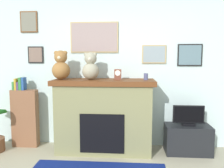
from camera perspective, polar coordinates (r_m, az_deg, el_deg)
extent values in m
cube|color=silver|center=(4.15, 1.21, 2.71)|extent=(5.20, 0.12, 2.60)
cube|color=tan|center=(4.13, -4.39, 11.39)|extent=(0.84, 0.02, 0.53)
cube|color=gray|center=(4.12, -4.42, 11.40)|extent=(0.80, 0.00, 0.49)
cube|color=tan|center=(4.09, 10.32, 7.23)|extent=(0.41, 0.02, 0.32)
cube|color=#83949C|center=(4.08, 10.34, 7.23)|extent=(0.37, 0.00, 0.28)
cube|color=black|center=(4.40, -18.29, 6.84)|extent=(0.28, 0.02, 0.30)
cube|color=#755E52|center=(4.39, -18.34, 6.84)|extent=(0.24, 0.00, 0.26)
cube|color=black|center=(4.19, 18.63, 6.77)|extent=(0.41, 0.02, 0.37)
cube|color=slate|center=(4.18, 18.66, 6.77)|extent=(0.37, 0.00, 0.33)
cube|color=brown|center=(4.48, -19.81, 14.19)|extent=(0.31, 0.02, 0.37)
cube|color=slate|center=(4.47, -19.86, 14.21)|extent=(0.27, 0.00, 0.33)
cube|color=#7E7E53|center=(3.94, -1.99, -8.33)|extent=(1.55, 0.59, 1.13)
cube|color=brown|center=(3.83, -2.03, 0.50)|extent=(1.67, 0.65, 0.08)
cube|color=black|center=(3.70, -2.50, -12.13)|extent=(0.70, 0.02, 0.62)
cube|color=brown|center=(4.42, -20.61, -7.89)|extent=(0.45, 0.16, 1.01)
cube|color=#387B3B|center=(4.39, -22.88, -0.40)|extent=(0.03, 0.13, 0.14)
cube|color=gold|center=(4.37, -22.43, -0.03)|extent=(0.03, 0.13, 0.20)
cube|color=#513C68|center=(4.36, -21.97, -0.43)|extent=(0.03, 0.13, 0.14)
cube|color=#2E7437|center=(4.33, -21.46, 0.07)|extent=(0.05, 0.13, 0.22)
cube|color=#244C91|center=(4.31, -20.87, 0.08)|extent=(0.04, 0.13, 0.22)
cube|color=black|center=(4.12, 18.10, -12.77)|extent=(0.73, 0.40, 0.47)
cube|color=black|center=(4.05, 18.23, -9.34)|extent=(0.20, 0.14, 0.04)
cube|color=black|center=(4.01, 18.31, -7.07)|extent=(0.50, 0.03, 0.29)
cube|color=black|center=(3.99, 18.37, -7.12)|extent=(0.46, 0.00, 0.25)
cylinder|color=#4C517A|center=(3.79, 8.34, 1.80)|extent=(0.07, 0.07, 0.11)
cube|color=brown|center=(3.78, 1.44, 2.34)|extent=(0.11, 0.08, 0.17)
cylinder|color=white|center=(3.73, 1.41, 2.72)|extent=(0.09, 0.01, 0.09)
sphere|color=olive|center=(3.94, -12.44, 3.27)|extent=(0.30, 0.30, 0.30)
sphere|color=olive|center=(3.93, -12.52, 6.52)|extent=(0.21, 0.21, 0.21)
sphere|color=olive|center=(3.95, -13.59, 7.43)|extent=(0.07, 0.07, 0.07)
sphere|color=olive|center=(3.91, -11.48, 7.49)|extent=(0.07, 0.07, 0.07)
sphere|color=beige|center=(3.85, -12.89, 6.36)|extent=(0.06, 0.06, 0.06)
sphere|color=#9C9881|center=(3.82, -5.27, 3.16)|extent=(0.28, 0.28, 0.28)
sphere|color=#9C9881|center=(3.82, -5.30, 6.31)|extent=(0.20, 0.20, 0.20)
sphere|color=#9C9881|center=(3.83, -6.36, 7.20)|extent=(0.07, 0.07, 0.07)
sphere|color=#9C9881|center=(3.81, -4.26, 7.23)|extent=(0.07, 0.07, 0.07)
sphere|color=beige|center=(3.74, -5.51, 6.15)|extent=(0.06, 0.06, 0.06)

